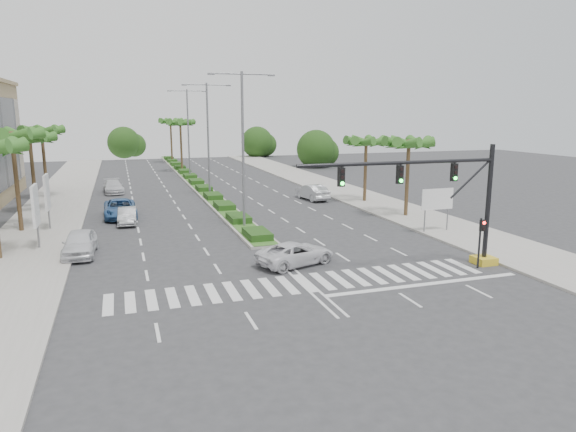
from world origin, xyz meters
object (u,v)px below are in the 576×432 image
(car_parked_a, at_px, (80,243))
(car_parked_c, at_px, (120,209))
(car_right, at_px, (312,192))
(car_parked_b, at_px, (127,216))
(car_parked_d, at_px, (113,187))
(car_crossing, at_px, (296,253))

(car_parked_a, xyz_separation_m, car_parked_c, (2.53, 11.82, -0.01))
(car_right, bearing_deg, car_parked_a, 28.16)
(car_parked_a, distance_m, car_parked_b, 9.53)
(car_parked_d, xyz_separation_m, car_crossing, (10.56, -32.84, -0.05))
(car_parked_c, bearing_deg, car_parked_a, -103.41)
(car_parked_b, height_order, car_right, car_right)
(car_parked_b, relative_size, car_crossing, 0.83)
(car_crossing, bearing_deg, car_parked_c, 9.94)
(car_parked_b, xyz_separation_m, car_right, (18.65, 6.38, 0.13))
(car_parked_d, bearing_deg, car_parked_a, -98.77)
(car_parked_d, distance_m, car_right, 22.81)
(car_parked_c, xyz_separation_m, car_parked_d, (-0.64, 14.87, -0.06))
(car_parked_c, distance_m, car_crossing, 20.53)
(car_parked_b, distance_m, car_crossing, 17.84)
(car_parked_d, height_order, car_right, car_right)
(car_parked_d, bearing_deg, car_parked_c, -92.25)
(car_parked_b, height_order, car_parked_d, car_parked_d)
(car_parked_a, xyz_separation_m, car_parked_b, (3.07, 9.02, -0.14))
(car_parked_c, height_order, car_crossing, car_parked_c)
(car_parked_a, bearing_deg, car_crossing, -23.47)
(car_crossing, xyz_separation_m, car_right, (9.26, 21.56, 0.12))
(car_parked_b, height_order, car_crossing, car_crossing)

